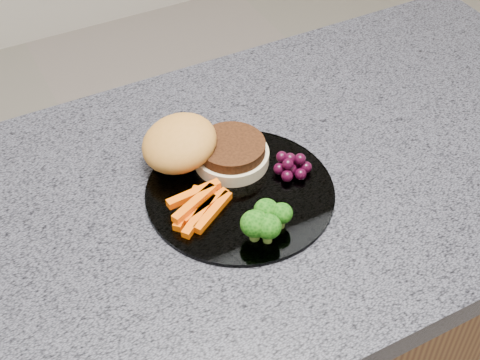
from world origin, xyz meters
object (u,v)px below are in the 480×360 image
plate (240,192)px  burger (198,149)px  island_cabinet (250,360)px  grape_bunch (291,165)px

plate → burger: burger is taller
island_cabinet → grape_bunch: (0.05, -0.01, 0.49)m
burger → grape_bunch: bearing=-28.5°
burger → grape_bunch: burger is taller
plate → grape_bunch: (0.08, -0.00, 0.02)m
burger → grape_bunch: 0.13m
plate → grape_bunch: size_ratio=5.02×
island_cabinet → plate: 0.47m
grape_bunch → plate: bearing=179.5°
plate → burger: (-0.03, 0.08, 0.03)m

